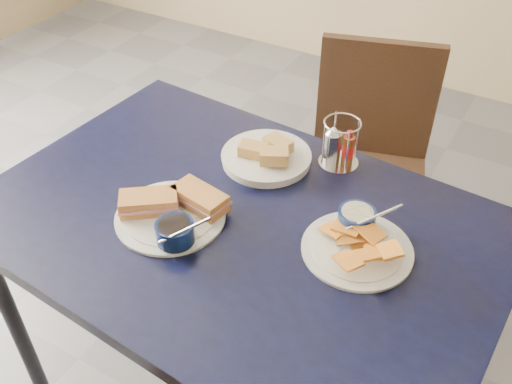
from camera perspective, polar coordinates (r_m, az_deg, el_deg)
The scene contains 6 objects.
dining_table at distance 1.44m, azimuth -1.84°, elevation -4.57°, with size 1.32×0.93×0.75m.
chair_far at distance 2.08m, azimuth 11.85°, elevation 3.95°, with size 0.51×0.51×0.88m.
sandwich_plate at distance 1.39m, azimuth -8.28°, elevation -1.95°, with size 0.30×0.27×0.12m.
plantain_plate at distance 1.34m, azimuth 10.09°, elevation -4.52°, with size 0.26×0.26×0.12m.
bread_basket at distance 1.57m, azimuth 1.09°, elevation 3.60°, with size 0.24×0.24×0.07m.
condiment_caddy at distance 1.56m, azimuth 8.26°, elevation 4.60°, with size 0.11×0.11×0.14m.
Camera 1 is at (0.35, -0.68, 1.69)m, focal length 40.00 mm.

